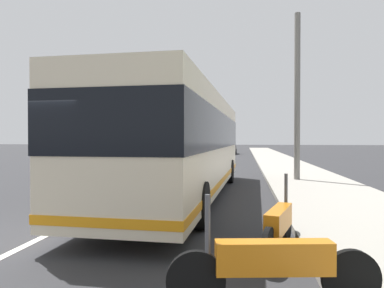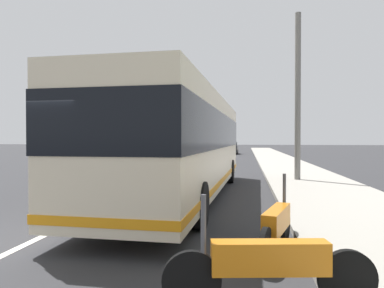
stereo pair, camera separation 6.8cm
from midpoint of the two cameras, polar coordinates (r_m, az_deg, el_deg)
The scene contains 11 objects.
ground_plane at distance 7.64m, azimuth -22.71°, elevation -13.59°, with size 220.00×220.00×0.00m, color #2D2D30.
sidewalk_curb at distance 16.64m, azimuth 18.22°, elevation -5.51°, with size 110.00×3.60×0.14m, color #9E998E.
lane_divider_line at distance 16.87m, azimuth -4.60°, elevation -5.61°, with size 110.00×0.16×0.01m, color silver.
coach_bus at distance 11.53m, azimuth -1.00°, elevation 0.44°, with size 12.53×2.99×3.20m.
motorcycle_by_tree at distance 4.24m, azimuth 12.75°, elevation -18.54°, with size 0.48×2.38×1.28m.
motorcycle_angled at distance 6.14m, azimuth 13.80°, elevation -12.53°, with size 2.19×0.69×1.26m.
car_ahead_same_lane at distance 42.02m, azimuth 0.45°, elevation -0.79°, with size 4.23×1.84×1.48m.
car_behind_bus at distance 51.30m, azimuth 1.49°, elevation -0.54°, with size 4.22×1.89×1.42m.
car_oncoming at distance 44.70m, azimuth 6.22°, elevation -0.71°, with size 4.61×1.90×1.50m.
car_side_street at distance 58.83m, azimuth 2.63°, elevation -0.36°, with size 4.07×1.92×1.40m.
utility_pole at distance 16.11m, azimuth 16.77°, elevation 7.12°, with size 0.25×0.25×7.34m, color slate.
Camera 2 is at (-6.31, -3.91, 1.89)m, focal length 33.14 mm.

